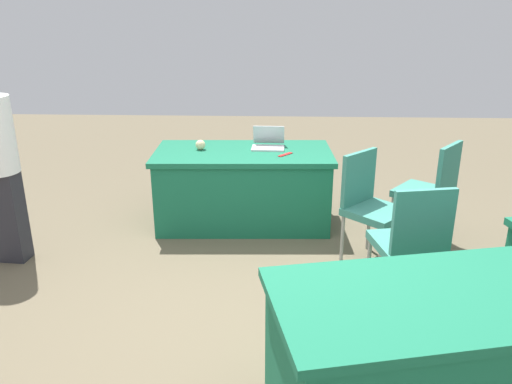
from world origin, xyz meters
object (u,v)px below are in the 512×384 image
(table_foreground, at_px, (243,187))
(table_mid_right, at_px, (448,356))
(laptop_silver, at_px, (268,144))
(chair_aisle, at_px, (412,239))
(chair_tucked_left, at_px, (370,202))
(yarn_ball, at_px, (200,145))
(scissors_red, at_px, (285,155))
(chair_tucked_right, at_px, (432,187))

(table_foreground, relative_size, table_mid_right, 0.90)
(table_mid_right, height_order, laptop_silver, laptop_silver)
(chair_aisle, xyz_separation_m, laptop_silver, (1.02, -1.71, 0.23))
(table_foreground, height_order, chair_tucked_left, chair_tucked_left)
(table_foreground, xyz_separation_m, table_mid_right, (-1.22, 2.59, 0.00))
(yarn_ball, height_order, scissors_red, yarn_ball)
(table_foreground, bearing_deg, yarn_ball, -4.35)
(chair_tucked_left, height_order, chair_aisle, chair_aisle)
(chair_tucked_right, relative_size, chair_aisle, 1.00)
(chair_tucked_left, bearing_deg, table_mid_right, 48.07)
(yarn_ball, bearing_deg, chair_tucked_right, 167.01)
(chair_tucked_right, xyz_separation_m, chair_aisle, (0.45, 1.11, -0.00))
(table_mid_right, relative_size, chair_aisle, 2.03)
(chair_tucked_right, bearing_deg, table_mid_right, -154.37)
(table_mid_right, bearing_deg, table_foreground, -64.82)
(table_mid_right, distance_m, scissors_red, 2.61)
(chair_aisle, xyz_separation_m, scissors_red, (0.85, -1.44, 0.19))
(table_mid_right, xyz_separation_m, chair_tucked_right, (-0.50, -2.13, 0.18))
(table_mid_right, bearing_deg, chair_tucked_right, -103.12)
(scissors_red, bearing_deg, table_foreground, -67.50)
(chair_tucked_left, bearing_deg, yarn_ball, -73.59)
(chair_tucked_left, bearing_deg, scissors_red, -88.77)
(chair_tucked_left, bearing_deg, chair_aisle, 55.80)
(table_mid_right, relative_size, chair_tucked_right, 2.02)
(chair_tucked_left, relative_size, scissors_red, 5.23)
(table_mid_right, bearing_deg, chair_tucked_left, -86.64)
(chair_tucked_left, height_order, laptop_silver, laptop_silver)
(table_foreground, distance_m, chair_aisle, 2.02)
(chair_aisle, relative_size, yarn_ball, 9.97)
(table_foreground, bearing_deg, table_mid_right, 115.18)
(chair_tucked_right, distance_m, laptop_silver, 1.60)
(chair_tucked_left, xyz_separation_m, scissors_red, (0.70, -0.66, 0.22))
(chair_tucked_left, distance_m, scissors_red, 0.99)
(table_foreground, height_order, scissors_red, scissors_red)
(table_foreground, xyz_separation_m, scissors_red, (-0.41, 0.13, 0.38))
(table_foreground, distance_m, scissors_red, 0.57)
(chair_tucked_left, relative_size, yarn_ball, 9.73)
(yarn_ball, bearing_deg, table_foreground, 175.65)
(chair_tucked_right, height_order, laptop_silver, chair_tucked_right)
(chair_aisle, relative_size, laptop_silver, 2.95)
(chair_aisle, height_order, scissors_red, chair_aisle)
(yarn_ball, bearing_deg, scissors_red, 169.06)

